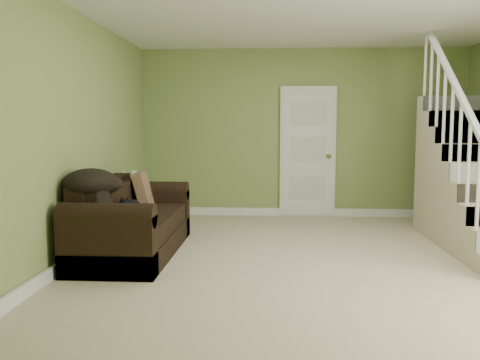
# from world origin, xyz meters

# --- Properties ---
(floor) EXTENTS (5.00, 5.50, 0.01)m
(floor) POSITION_xyz_m (0.00, 0.00, 0.00)
(floor) COLOR tan
(floor) RESTS_ON ground
(ceiling) EXTENTS (5.00, 5.50, 0.01)m
(ceiling) POSITION_xyz_m (0.00, 0.00, 2.60)
(ceiling) COLOR white
(ceiling) RESTS_ON wall_back
(wall_back) EXTENTS (5.00, 0.04, 2.60)m
(wall_back) POSITION_xyz_m (0.00, 2.75, 1.30)
(wall_back) COLOR #7D944F
(wall_back) RESTS_ON floor
(wall_front) EXTENTS (5.00, 0.04, 2.60)m
(wall_front) POSITION_xyz_m (0.00, -2.75, 1.30)
(wall_front) COLOR #7D944F
(wall_front) RESTS_ON floor
(wall_left) EXTENTS (0.04, 5.50, 2.60)m
(wall_left) POSITION_xyz_m (-2.50, 0.00, 1.30)
(wall_left) COLOR #7D944F
(wall_left) RESTS_ON floor
(baseboard_back) EXTENTS (5.00, 0.04, 0.12)m
(baseboard_back) POSITION_xyz_m (0.00, 2.72, 0.06)
(baseboard_back) COLOR white
(baseboard_back) RESTS_ON floor
(baseboard_left) EXTENTS (0.04, 5.50, 0.12)m
(baseboard_left) POSITION_xyz_m (-2.47, 0.00, 0.06)
(baseboard_left) COLOR white
(baseboard_left) RESTS_ON floor
(door) EXTENTS (0.86, 0.12, 2.02)m
(door) POSITION_xyz_m (0.10, 2.71, 1.01)
(door) COLOR white
(door) RESTS_ON floor
(staircase) EXTENTS (1.00, 2.51, 2.82)m
(staircase) POSITION_xyz_m (1.99, 0.97, 0.64)
(staircase) COLOR tan
(staircase) RESTS_ON floor
(sofa) EXTENTS (0.90, 2.08, 0.82)m
(sofa) POSITION_xyz_m (-2.02, 0.21, 0.31)
(sofa) COLOR black
(sofa) RESTS_ON floor
(side_table) EXTENTS (0.64, 0.64, 0.83)m
(side_table) POSITION_xyz_m (-2.26, 1.16, 0.31)
(side_table) COLOR black
(side_table) RESTS_ON floor
(cat) EXTENTS (0.23, 0.48, 0.23)m
(cat) POSITION_xyz_m (-1.98, 0.11, 0.53)
(cat) COLOR black
(cat) RESTS_ON sofa
(banana) EXTENTS (0.06, 0.22, 0.06)m
(banana) POSITION_xyz_m (-1.80, -0.26, 0.48)
(banana) COLOR yellow
(banana) RESTS_ON sofa
(throw_pillow) EXTENTS (0.26, 0.48, 0.47)m
(throw_pillow) POSITION_xyz_m (-2.01, 0.81, 0.62)
(throw_pillow) COLOR #45291B
(throw_pillow) RESTS_ON sofa
(throw_blanket) EXTENTS (0.59, 0.73, 0.27)m
(throw_blanket) POSITION_xyz_m (-2.26, -0.32, 0.85)
(throw_blanket) COLOR black
(throw_blanket) RESTS_ON sofa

